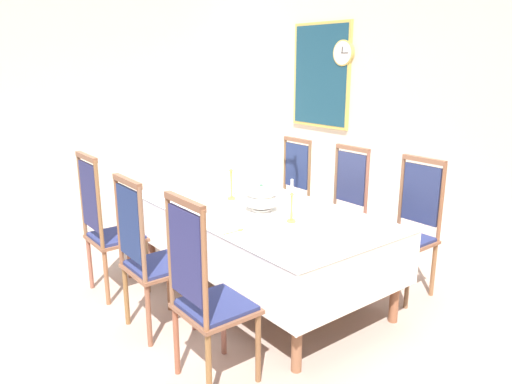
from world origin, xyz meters
The scene contains 21 objects.
ground centered at (0.00, 0.00, -0.02)m, with size 8.23×5.90×0.04m, color #BBA090.
back_wall centered at (0.00, 2.99, 1.62)m, with size 8.23×0.08×3.24m, color beige.
left_wall centered at (-4.15, 0.00, 1.62)m, with size 0.08×5.90×3.24m, color beige.
dining_table centered at (0.00, 0.14, 0.67)m, with size 2.26×1.21×0.74m.
tablecloth centered at (0.00, 0.14, 0.64)m, with size 2.28×1.23×0.42m.
chair_south_a centered at (-0.77, -0.87, 0.62)m, with size 0.44×0.42×1.23m.
chair_north_a centered at (-0.77, 1.15, 0.59)m, with size 0.44×0.42×1.14m.
chair_south_b centered at (0.00, -0.87, 0.60)m, with size 0.44×0.42×1.18m.
chair_north_b centered at (0.00, 1.15, 0.59)m, with size 0.44×0.42×1.16m.
chair_south_c centered at (0.77, -0.87, 0.61)m, with size 0.44×0.42×1.22m.
chair_north_c centered at (0.77, 1.15, 0.60)m, with size 0.44×0.42×1.17m.
soup_tureen centered at (0.03, 0.14, 0.86)m, with size 0.29×0.29×0.23m.
candlestick_west centered at (-0.40, 0.14, 0.90)m, with size 0.07×0.07×0.38m.
candlestick_east centered at (0.40, 0.14, 0.88)m, with size 0.07×0.07×0.34m.
bowl_near_left centered at (-0.41, 0.62, 0.77)m, with size 0.15×0.15×0.03m.
bowl_near_right centered at (0.20, -0.33, 0.77)m, with size 0.17×0.17×0.04m.
bowl_far_left centered at (0.73, 0.59, 0.77)m, with size 0.17×0.17×0.03m.
spoon_primary centered at (-0.51, 0.65, 0.75)m, with size 0.03×0.18×0.01m.
spoon_secondary centered at (0.32, -0.30, 0.75)m, with size 0.03×0.18×0.01m.
mounted_clock centered at (-1.66, 2.92, 2.05)m, with size 0.35×0.06×0.35m.
framed_painting centered at (-2.09, 2.93, 1.74)m, with size 1.10×0.05×1.48m.
Camera 1 is at (3.04, -2.26, 1.95)m, focal length 34.13 mm.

